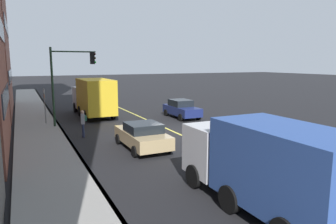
% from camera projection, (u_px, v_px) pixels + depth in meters
% --- Properties ---
extents(ground, '(200.00, 200.00, 0.00)m').
position_uv_depth(ground, '(174.00, 132.00, 21.46)').
color(ground, black).
extents(sidewalk_slab, '(80.00, 3.06, 0.15)m').
position_uv_depth(sidewalk_slab, '(43.00, 145.00, 17.85)').
color(sidewalk_slab, gray).
rests_on(sidewalk_slab, ground).
extents(curb_edge, '(80.00, 0.16, 0.15)m').
position_uv_depth(curb_edge, '(69.00, 142.00, 18.47)').
color(curb_edge, slate).
rests_on(curb_edge, ground).
extents(lane_stripe_center, '(80.00, 0.16, 0.01)m').
position_uv_depth(lane_stripe_center, '(174.00, 132.00, 21.46)').
color(lane_stripe_center, '#D8CC4C').
rests_on(lane_stripe_center, ground).
extents(car_navy, '(4.21, 1.89, 1.55)m').
position_uv_depth(car_navy, '(182.00, 109.00, 26.85)').
color(car_navy, navy).
rests_on(car_navy, ground).
extents(car_maroon, '(4.73, 2.09, 1.52)m').
position_uv_depth(car_maroon, '(333.00, 153.00, 13.77)').
color(car_maroon, '#591116').
rests_on(car_maroon, ground).
extents(car_tan, '(4.37, 2.09, 1.47)m').
position_uv_depth(car_tan, '(142.00, 135.00, 17.21)').
color(car_tan, tan).
rests_on(car_tan, ground).
extents(truck_yellow, '(7.59, 2.57, 3.31)m').
position_uv_depth(truck_yellow, '(93.00, 97.00, 27.52)').
color(truck_yellow, silver).
rests_on(truck_yellow, ground).
extents(truck_blue, '(6.59, 2.49, 2.91)m').
position_uv_depth(truck_blue, '(266.00, 164.00, 9.87)').
color(truck_blue, silver).
rests_on(truck_blue, ground).
extents(pedestrian_with_backpack, '(0.43, 0.39, 1.72)m').
position_uv_depth(pedestrian_with_backpack, '(83.00, 121.00, 19.88)').
color(pedestrian_with_backpack, '#262D4C').
rests_on(pedestrian_with_backpack, ground).
extents(traffic_light_mast, '(0.28, 3.26, 5.82)m').
position_uv_depth(traffic_light_mast, '(69.00, 74.00, 22.52)').
color(traffic_light_mast, '#1E3823').
rests_on(traffic_light_mast, ground).
extents(street_sign_post, '(0.60, 0.08, 2.80)m').
position_uv_depth(street_sign_post, '(45.00, 104.00, 23.40)').
color(street_sign_post, slate).
rests_on(street_sign_post, ground).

